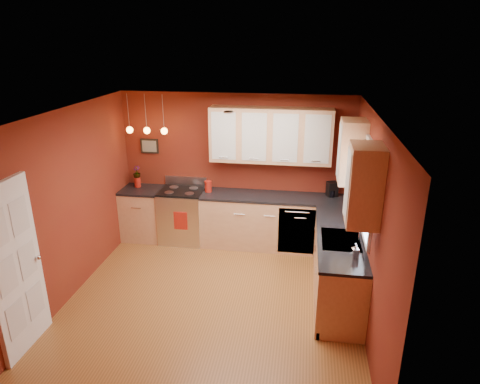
% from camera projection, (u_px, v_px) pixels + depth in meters
% --- Properties ---
extents(floor, '(4.20, 4.20, 0.00)m').
position_uv_depth(floor, '(212.00, 301.00, 5.96)').
color(floor, '#995D2C').
rests_on(floor, ground).
extents(ceiling, '(4.00, 4.20, 0.02)m').
position_uv_depth(ceiling, '(208.00, 115.00, 5.07)').
color(ceiling, beige).
rests_on(ceiling, wall_back).
extents(wall_back, '(4.00, 0.02, 2.60)m').
position_uv_depth(wall_back, '(236.00, 169.00, 7.47)').
color(wall_back, maroon).
rests_on(wall_back, floor).
extents(wall_front, '(4.00, 0.02, 2.60)m').
position_uv_depth(wall_front, '(156.00, 314.00, 3.57)').
color(wall_front, maroon).
rests_on(wall_front, floor).
extents(wall_left, '(0.02, 4.20, 2.60)m').
position_uv_depth(wall_left, '(66.00, 207.00, 5.80)').
color(wall_left, maroon).
rests_on(wall_left, floor).
extents(wall_right, '(0.02, 4.20, 2.60)m').
position_uv_depth(wall_right, '(370.00, 225.00, 5.23)').
color(wall_right, maroon).
rests_on(wall_right, floor).
extents(base_cabinets_back_left, '(0.70, 0.60, 0.90)m').
position_uv_depth(base_cabinets_back_left, '(144.00, 214.00, 7.72)').
color(base_cabinets_back_left, tan).
rests_on(base_cabinets_back_left, floor).
extents(base_cabinets_back_right, '(2.54, 0.60, 0.90)m').
position_uv_depth(base_cabinets_back_right, '(275.00, 223.00, 7.38)').
color(base_cabinets_back_right, tan).
rests_on(base_cabinets_back_right, floor).
extents(base_cabinets_right, '(0.60, 2.10, 0.90)m').
position_uv_depth(base_cabinets_right, '(337.00, 266.00, 5.98)').
color(base_cabinets_right, tan).
rests_on(base_cabinets_right, floor).
extents(counter_back_left, '(0.70, 0.62, 0.04)m').
position_uv_depth(counter_back_left, '(142.00, 190.00, 7.55)').
color(counter_back_left, black).
rests_on(counter_back_left, base_cabinets_back_left).
extents(counter_back_right, '(2.54, 0.62, 0.04)m').
position_uv_depth(counter_back_right, '(276.00, 197.00, 7.21)').
color(counter_back_right, black).
rests_on(counter_back_right, base_cabinets_back_right).
extents(counter_right, '(0.62, 2.10, 0.04)m').
position_uv_depth(counter_right, '(340.00, 236.00, 5.82)').
color(counter_right, black).
rests_on(counter_right, base_cabinets_right).
extents(gas_range, '(0.76, 0.64, 1.11)m').
position_uv_depth(gas_range, '(183.00, 215.00, 7.60)').
color(gas_range, silver).
rests_on(gas_range, floor).
extents(dishwasher_front, '(0.60, 0.02, 0.80)m').
position_uv_depth(dishwasher_front, '(296.00, 231.00, 7.05)').
color(dishwasher_front, silver).
rests_on(dishwasher_front, base_cabinets_back_right).
extents(sink, '(0.50, 0.70, 0.33)m').
position_uv_depth(sink, '(341.00, 241.00, 5.68)').
color(sink, gray).
rests_on(sink, counter_right).
extents(window, '(0.06, 1.02, 1.22)m').
position_uv_depth(window, '(368.00, 187.00, 5.38)').
color(window, white).
rests_on(window, wall_right).
extents(door_left_wall, '(0.12, 0.82, 2.05)m').
position_uv_depth(door_left_wall, '(16.00, 269.00, 4.78)').
color(door_left_wall, white).
rests_on(door_left_wall, floor).
extents(upper_cabinets_back, '(2.00, 0.35, 0.90)m').
position_uv_depth(upper_cabinets_back, '(271.00, 135.00, 6.99)').
color(upper_cabinets_back, tan).
rests_on(upper_cabinets_back, wall_back).
extents(upper_cabinets_right, '(0.35, 1.95, 0.90)m').
position_uv_depth(upper_cabinets_right, '(357.00, 166.00, 5.33)').
color(upper_cabinets_right, tan).
rests_on(upper_cabinets_right, wall_right).
extents(wall_picture, '(0.32, 0.03, 0.26)m').
position_uv_depth(wall_picture, '(150.00, 146.00, 7.55)').
color(wall_picture, black).
rests_on(wall_picture, wall_back).
extents(pendant_lights, '(0.71, 0.11, 0.66)m').
position_uv_depth(pendant_lights, '(147.00, 130.00, 7.10)').
color(pendant_lights, gray).
rests_on(pendant_lights, ceiling).
extents(red_canister, '(0.13, 0.13, 0.19)m').
position_uv_depth(red_canister, '(208.00, 186.00, 7.38)').
color(red_canister, '#A41C11').
rests_on(red_canister, counter_back_right).
extents(red_vase, '(0.11, 0.11, 0.18)m').
position_uv_depth(red_vase, '(137.00, 182.00, 7.62)').
color(red_vase, '#A41C11').
rests_on(red_vase, counter_back_left).
extents(flowers, '(0.15, 0.15, 0.23)m').
position_uv_depth(flowers, '(137.00, 172.00, 7.55)').
color(flowers, '#A41C11').
rests_on(flowers, red_vase).
extents(coffee_maker, '(0.21, 0.21, 0.25)m').
position_uv_depth(coffee_maker, '(332.00, 190.00, 7.17)').
color(coffee_maker, black).
rests_on(coffee_maker, counter_back_right).
extents(soap_pump, '(0.10, 0.10, 0.18)m').
position_uv_depth(soap_pump, '(355.00, 251.00, 5.18)').
color(soap_pump, silver).
rests_on(soap_pump, counter_right).
extents(dish_towel, '(0.23, 0.02, 0.32)m').
position_uv_depth(dish_towel, '(181.00, 221.00, 7.27)').
color(dish_towel, '#A41C11').
rests_on(dish_towel, gas_range).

